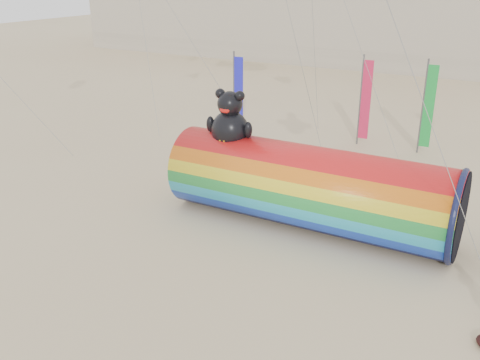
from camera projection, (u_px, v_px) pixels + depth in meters
The scene contains 3 objects.
ground at pixel (208, 252), 19.46m from camera, with size 160.00×160.00×0.00m, color #CCB58C.
windsock_assembly at pixel (309, 185), 20.89m from camera, with size 11.29×3.44×5.20m.
festival_banners at pixel (340, 101), 30.19m from camera, with size 10.94×2.75×5.20m.
Camera 1 is at (9.35, -14.38, 9.63)m, focal length 40.00 mm.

